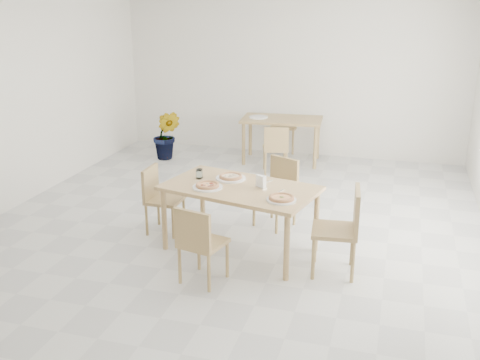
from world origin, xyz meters
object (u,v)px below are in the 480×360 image
(plate_margherita, at_px, (281,200))
(tumbler_a, at_px, (199,175))
(potted_plant, at_px, (167,135))
(pizza_margherita, at_px, (281,198))
(pizza_pepperoni, at_px, (208,185))
(chair_back_s, at_px, (276,146))
(tumbler_b, at_px, (199,173))
(main_table, at_px, (240,193))
(chair_back_n, at_px, (288,121))
(plate_mushroom, at_px, (231,178))
(chair_south, at_px, (199,240))
(second_table, at_px, (282,124))
(napkin_holder, at_px, (261,182))
(pizza_mushroom, at_px, (231,176))
(plate_pepperoni, at_px, (208,187))
(chair_east, at_px, (344,225))
(chair_west, at_px, (159,195))
(plate_empty, at_px, (258,117))
(chair_north, at_px, (279,187))

(plate_margherita, height_order, tumbler_a, tumbler_a)
(potted_plant, bearing_deg, pizza_margherita, -51.33)
(pizza_pepperoni, bearing_deg, chair_back_s, 88.51)
(tumbler_b, bearing_deg, chair_back_s, 83.90)
(tumbler_a, distance_m, chair_back_s, 2.75)
(main_table, distance_m, chair_back_n, 4.35)
(potted_plant, bearing_deg, plate_mushroom, -54.84)
(pizza_pepperoni, bearing_deg, chair_south, -77.68)
(chair_south, height_order, pizza_pepperoni, chair_south)
(plate_mushroom, relative_size, chair_back_n, 0.37)
(tumbler_b, distance_m, second_table, 3.38)
(chair_back_s, bearing_deg, chair_south, 74.26)
(pizza_pepperoni, height_order, napkin_holder, napkin_holder)
(tumbler_a, bearing_deg, napkin_holder, -8.19)
(pizza_mushroom, bearing_deg, plate_pepperoni, -112.62)
(chair_east, distance_m, potted_plant, 4.77)
(tumbler_a, bearing_deg, chair_back_n, 87.83)
(chair_south, distance_m, plate_pepperoni, 0.79)
(plate_margherita, height_order, pizza_margherita, pizza_margherita)
(napkin_holder, xyz_separation_m, potted_plant, (-2.46, 3.11, -0.39))
(chair_west, xyz_separation_m, chair_east, (2.23, -0.47, 0.07))
(pizza_mushroom, bearing_deg, second_table, 92.22)
(main_table, distance_m, chair_west, 1.12)
(pizza_margherita, distance_m, chair_back_n, 4.72)
(tumbler_a, bearing_deg, main_table, -14.15)
(tumbler_a, relative_size, plate_empty, 0.29)
(chair_back_s, height_order, chair_back_n, chair_back_n)
(chair_west, xyz_separation_m, tumbler_b, (0.55, -0.06, 0.34))
(plate_margherita, xyz_separation_m, second_table, (-0.82, 3.84, -0.11))
(plate_margherita, bearing_deg, main_table, 150.07)
(pizza_pepperoni, height_order, chair_back_n, chair_back_n)
(plate_mushroom, xyz_separation_m, potted_plant, (-2.06, 2.92, -0.33))
(pizza_mushroom, relative_size, chair_back_s, 0.41)
(plate_margherita, xyz_separation_m, chair_back_n, (-0.88, 4.63, -0.23))
(chair_east, bearing_deg, pizza_margherita, -89.95)
(plate_margherita, bearing_deg, chair_south, -141.33)
(tumbler_a, relative_size, tumbler_b, 0.94)
(napkin_holder, relative_size, chair_back_s, 0.18)
(pizza_pepperoni, relative_size, chair_back_n, 0.37)
(plate_pepperoni, bearing_deg, tumbler_a, 125.95)
(chair_south, bearing_deg, chair_back_n, -74.54)
(tumbler_b, distance_m, chair_back_s, 2.71)
(pizza_mushroom, bearing_deg, chair_south, -89.69)
(chair_north, relative_size, chair_back_n, 0.92)
(pizza_pepperoni, xyz_separation_m, tumbler_b, (-0.21, 0.31, 0.02))
(tumbler_a, relative_size, chair_back_n, 0.10)
(pizza_pepperoni, relative_size, tumbler_b, 3.42)
(pizza_mushroom, relative_size, second_table, 0.23)
(chair_east, bearing_deg, plate_empty, -159.82)
(chair_south, bearing_deg, plate_mushroom, -76.38)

